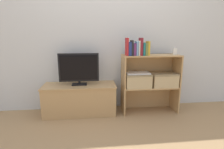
# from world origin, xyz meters

# --- Properties ---
(ground_plane) EXTENTS (16.00, 16.00, 0.00)m
(ground_plane) POSITION_xyz_m (0.00, 0.00, 0.00)
(ground_plane) COLOR #A37F56
(wall_back) EXTENTS (10.00, 0.05, 2.40)m
(wall_back) POSITION_xyz_m (0.00, 0.44, 1.20)
(wall_back) COLOR silver
(wall_back) RESTS_ON ground_plane
(tv_stand) EXTENTS (1.09, 0.43, 0.46)m
(tv_stand) POSITION_xyz_m (-0.49, 0.20, 0.23)
(tv_stand) COLOR tan
(tv_stand) RESTS_ON ground_plane
(tv) EXTENTS (0.59, 0.14, 0.47)m
(tv) POSITION_xyz_m (-0.49, 0.20, 0.71)
(tv) COLOR black
(tv) RESTS_ON tv_stand
(bookshelf_lower_tier) EXTENTS (0.86, 0.33, 0.42)m
(bookshelf_lower_tier) POSITION_xyz_m (0.59, 0.23, 0.27)
(bookshelf_lower_tier) COLOR tan
(bookshelf_lower_tier) RESTS_ON ground_plane
(bookshelf_upper_tier) EXTENTS (0.86, 0.33, 0.48)m
(bookshelf_upper_tier) POSITION_xyz_m (0.59, 0.23, 0.72)
(bookshelf_upper_tier) COLOR tan
(bookshelf_upper_tier) RESTS_ON bookshelf_lower_tier
(book_crimson) EXTENTS (0.03, 0.14, 0.25)m
(book_crimson) POSITION_xyz_m (0.21, 0.10, 1.03)
(book_crimson) COLOR #B22328
(book_crimson) RESTS_ON bookshelf_upper_tier
(book_navy) EXTENTS (0.04, 0.15, 0.19)m
(book_navy) POSITION_xyz_m (0.24, 0.10, 1.00)
(book_navy) COLOR navy
(book_navy) RESTS_ON bookshelf_upper_tier
(book_charcoal) EXTENTS (0.02, 0.14, 0.22)m
(book_charcoal) POSITION_xyz_m (0.28, 0.10, 1.01)
(book_charcoal) COLOR #232328
(book_charcoal) RESTS_ON bookshelf_upper_tier
(book_plum) EXTENTS (0.03, 0.12, 0.17)m
(book_plum) POSITION_xyz_m (0.31, 0.10, 0.99)
(book_plum) COLOR #6B2D66
(book_plum) RESTS_ON bookshelf_upper_tier
(book_skyblue) EXTENTS (0.03, 0.13, 0.20)m
(book_skyblue) POSITION_xyz_m (0.35, 0.10, 1.00)
(book_skyblue) COLOR #709ECC
(book_skyblue) RESTS_ON bookshelf_upper_tier
(book_ivory) EXTENTS (0.02, 0.13, 0.21)m
(book_ivory) POSITION_xyz_m (0.38, 0.10, 1.01)
(book_ivory) COLOR silver
(book_ivory) RESTS_ON bookshelf_upper_tier
(book_maroon) EXTENTS (0.04, 0.13, 0.25)m
(book_maroon) POSITION_xyz_m (0.41, 0.10, 1.03)
(book_maroon) COLOR maroon
(book_maroon) RESTS_ON bookshelf_upper_tier
(book_teal) EXTENTS (0.03, 0.14, 0.18)m
(book_teal) POSITION_xyz_m (0.45, 0.10, 0.99)
(book_teal) COLOR #1E7075
(book_teal) RESTS_ON bookshelf_upper_tier
(book_olive) EXTENTS (0.03, 0.15, 0.18)m
(book_olive) POSITION_xyz_m (0.48, 0.10, 0.99)
(book_olive) COLOR olive
(book_olive) RESTS_ON bookshelf_upper_tier
(book_mustard) EXTENTS (0.03, 0.13, 0.20)m
(book_mustard) POSITION_xyz_m (0.52, 0.10, 1.00)
(book_mustard) COLOR gold
(book_mustard) RESTS_ON bookshelf_upper_tier
(baby_monitor) EXTENTS (0.05, 0.04, 0.12)m
(baby_monitor) POSITION_xyz_m (0.96, 0.17, 0.95)
(baby_monitor) COLOR white
(baby_monitor) RESTS_ON bookshelf_upper_tier
(storage_basket_left) EXTENTS (0.39, 0.30, 0.20)m
(storage_basket_left) POSITION_xyz_m (0.39, 0.15, 0.53)
(storage_basket_left) COLOR tan
(storage_basket_left) RESTS_ON bookshelf_lower_tier
(storage_basket_right) EXTENTS (0.39, 0.30, 0.20)m
(storage_basket_right) POSITION_xyz_m (0.80, 0.15, 0.53)
(storage_basket_right) COLOR tan
(storage_basket_right) RESTS_ON bookshelf_lower_tier
(laptop) EXTENTS (0.36, 0.22, 0.02)m
(laptop) POSITION_xyz_m (0.39, 0.15, 0.63)
(laptop) COLOR white
(laptop) RESTS_ON storage_basket_left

